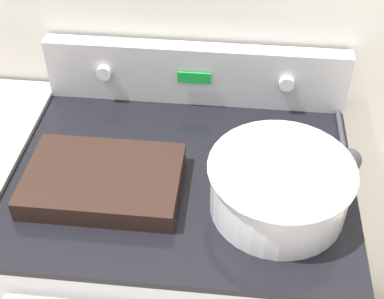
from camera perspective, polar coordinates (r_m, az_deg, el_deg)
The scene contains 5 objects.
stove_range at distance 1.65m, azimuth -0.77°, elevation -13.96°, with size 0.82×0.68×0.92m.
control_panel at distance 1.47m, azimuth 0.38°, elevation 8.07°, with size 0.82×0.07×0.17m.
mixing_bowl at distance 1.18m, azimuth 9.34°, elevation -3.69°, with size 0.32×0.32×0.13m.
casserole_dish at distance 1.25m, azimuth -9.45°, elevation -3.17°, with size 0.36×0.24×0.05m.
ladle at distance 1.36m, azimuth 16.21°, elevation -0.50°, with size 0.06×0.31×0.06m.
Camera 1 is at (0.12, -0.60, 1.82)m, focal length 50.00 mm.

